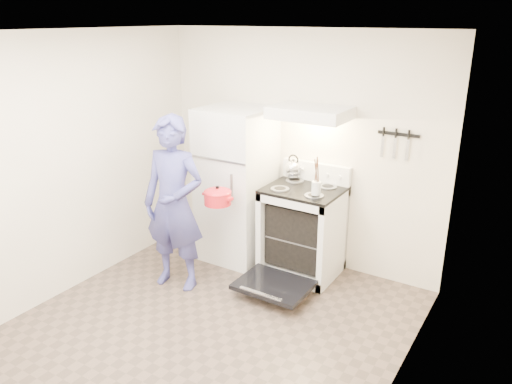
{
  "coord_description": "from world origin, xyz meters",
  "views": [
    {
      "loc": [
        2.34,
        -2.85,
        2.61
      ],
      "look_at": [
        -0.05,
        1.0,
        1.0
      ],
      "focal_mm": 35.0,
      "sensor_mm": 36.0,
      "label": 1
    }
  ],
  "objects_px": {
    "stove_body": "(302,232)",
    "dutch_oven": "(218,198)",
    "tea_kettle": "(293,167)",
    "refrigerator": "(237,185)",
    "person": "(174,204)"
  },
  "relations": [
    {
      "from": "refrigerator",
      "to": "person",
      "type": "distance_m",
      "value": 0.88
    },
    {
      "from": "dutch_oven",
      "to": "person",
      "type": "bearing_deg",
      "value": -139.68
    },
    {
      "from": "stove_body",
      "to": "tea_kettle",
      "type": "bearing_deg",
      "value": 137.87
    },
    {
      "from": "refrigerator",
      "to": "person",
      "type": "bearing_deg",
      "value": -99.85
    },
    {
      "from": "tea_kettle",
      "to": "dutch_oven",
      "type": "distance_m",
      "value": 0.94
    },
    {
      "from": "person",
      "to": "tea_kettle",
      "type": "bearing_deg",
      "value": 46.31
    },
    {
      "from": "stove_body",
      "to": "tea_kettle",
      "type": "height_order",
      "value": "tea_kettle"
    },
    {
      "from": "refrigerator",
      "to": "person",
      "type": "height_order",
      "value": "person"
    },
    {
      "from": "stove_body",
      "to": "person",
      "type": "xyz_separation_m",
      "value": [
        -0.96,
        -0.9,
        0.41
      ]
    },
    {
      "from": "stove_body",
      "to": "dutch_oven",
      "type": "distance_m",
      "value": 1.0
    },
    {
      "from": "stove_body",
      "to": "person",
      "type": "bearing_deg",
      "value": -137.04
    },
    {
      "from": "refrigerator",
      "to": "dutch_oven",
      "type": "distance_m",
      "value": 0.62
    },
    {
      "from": "tea_kettle",
      "to": "person",
      "type": "height_order",
      "value": "person"
    },
    {
      "from": "tea_kettle",
      "to": "dutch_oven",
      "type": "bearing_deg",
      "value": -115.05
    },
    {
      "from": "dutch_oven",
      "to": "stove_body",
      "type": "bearing_deg",
      "value": 44.24
    }
  ]
}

